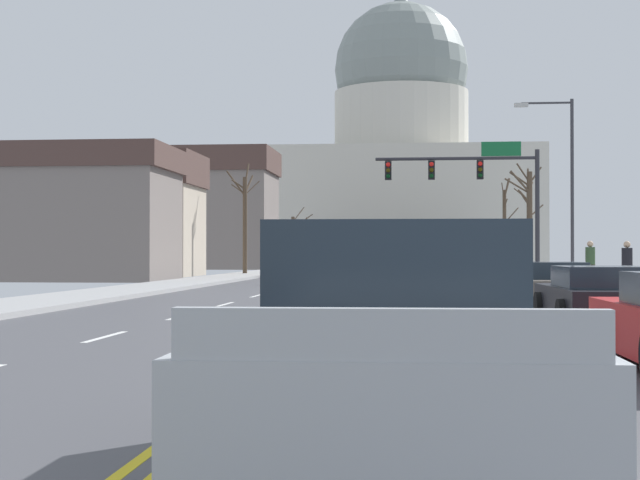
{
  "coord_description": "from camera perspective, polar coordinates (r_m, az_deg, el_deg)",
  "views": [
    {
      "loc": [
        1.8,
        -34.95,
        1.45
      ],
      "look_at": [
        -4.21,
        24.98,
        2.22
      ],
      "focal_mm": 54.16,
      "sensor_mm": 36.0,
      "label": 1
    }
  ],
  "objects": [
    {
      "name": "sedan_oncoming_02",
      "position": [
        78.34,
        3.1,
        -1.36
      ],
      "size": [
        2.2,
        4.34,
        1.25
      ],
      "color": "navy",
      "rests_on": "ground"
    },
    {
      "name": "pedestrian_00",
      "position": [
        32.58,
        17.69,
        -1.36
      ],
      "size": [
        0.35,
        0.34,
        1.67
      ],
      "color": "#4C4238",
      "rests_on": "ground"
    },
    {
      "name": "ground",
      "position": [
        35.02,
        2.78,
        -3.07
      ],
      "size": [
        20.0,
        180.0,
        0.2
      ],
      "color": "#48484D"
    },
    {
      "name": "sedan_near_03",
      "position": [
        24.33,
        13.29,
        -2.75
      ],
      "size": [
        2.08,
        4.73,
        1.21
      ],
      "color": "#6B6056",
      "rests_on": "ground"
    },
    {
      "name": "pedestrian_01",
      "position": [
        35.79,
        15.68,
        -1.27
      ],
      "size": [
        0.35,
        0.34,
        1.71
      ],
      "color": "#4C4238",
      "rests_on": "ground"
    },
    {
      "name": "sedan_near_01",
      "position": [
        37.15,
        5.93,
        -2.12
      ],
      "size": [
        1.99,
        4.53,
        1.14
      ],
      "color": "#B71414",
      "rests_on": "ground"
    },
    {
      "name": "flank_building_01",
      "position": [
        85.0,
        -6.77,
        1.85
      ],
      "size": [
        12.16,
        8.93,
        10.4
      ],
      "color": "slate",
      "rests_on": "ground"
    },
    {
      "name": "street_lamp_right",
      "position": [
        41.16,
        14.22,
        3.83
      ],
      "size": [
        2.41,
        0.24,
        7.65
      ],
      "color": "#333338",
      "rests_on": "ground"
    },
    {
      "name": "bare_tree_02",
      "position": [
        62.29,
        12.24,
        1.0
      ],
      "size": [
        1.95,
        2.19,
        6.54
      ],
      "color": "#4C3D2D",
      "rests_on": "ground"
    },
    {
      "name": "flank_building_02",
      "position": [
        51.51,
        -15.97,
        1.54
      ],
      "size": [
        13.41,
        6.7,
        6.84
      ],
      "color": "slate",
      "rests_on": "ground"
    },
    {
      "name": "bicycle_parked",
      "position": [
        29.86,
        17.21,
        -2.54
      ],
      "size": [
        0.12,
        1.77,
        0.85
      ],
      "color": "black",
      "rests_on": "ground"
    },
    {
      "name": "pickup_truck_near_06",
      "position": [
        6.77,
        4.48,
        -6.71
      ],
      "size": [
        2.3,
        5.32,
        1.67
      ],
      "color": "#ADB2B7",
      "rests_on": "ground"
    },
    {
      "name": "signal_gantry",
      "position": [
        47.43,
        9.31,
        3.51
      ],
      "size": [
        7.91,
        0.41,
        6.67
      ],
      "color": "#28282D",
      "rests_on": "ground"
    },
    {
      "name": "flank_building_00",
      "position": [
        59.91,
        -11.99,
        1.5
      ],
      "size": [
        10.3,
        6.29,
        7.42
      ],
      "color": "#B2A38E",
      "rests_on": "ground"
    },
    {
      "name": "sedan_near_02",
      "position": [
        31.56,
        6.04,
        -2.27
      ],
      "size": [
        2.01,
        4.6,
        1.25
      ],
      "color": "#9EA3A8",
      "rests_on": "ground"
    },
    {
      "name": "sedan_oncoming_01",
      "position": [
        68.26,
        2.9,
        -1.47
      ],
      "size": [
        2.07,
        4.58,
        1.19
      ],
      "color": "#6B6056",
      "rests_on": "ground"
    },
    {
      "name": "bare_tree_03",
      "position": [
        60.29,
        -4.47,
        1.33
      ],
      "size": [
        2.01,
        1.73,
        6.94
      ],
      "color": "#4C3D2D",
      "rests_on": "ground"
    },
    {
      "name": "bare_tree_01",
      "position": [
        76.94,
        -1.56,
        -0.0
      ],
      "size": [
        1.79,
        2.26,
        4.97
      ],
      "color": "#4C3D2D",
      "rests_on": "ground"
    },
    {
      "name": "bare_tree_04",
      "position": [
        55.83,
        12.25,
        1.26
      ],
      "size": [
        2.08,
        2.24,
        6.37
      ],
      "color": "#4C3D2D",
      "rests_on": "ground"
    },
    {
      "name": "capitol_building",
      "position": [
        114.63,
        4.82,
        4.75
      ],
      "size": [
        31.61,
        20.56,
        33.38
      ],
      "color": "beige",
      "rests_on": "ground"
    },
    {
      "name": "sedan_oncoming_00",
      "position": [
        56.15,
        -1.55,
        -1.59
      ],
      "size": [
        2.11,
        4.57,
        1.29
      ],
      "color": "black",
      "rests_on": "ground"
    },
    {
      "name": "sedan_near_04",
      "position": [
        18.77,
        16.15,
        -3.38
      ],
      "size": [
        2.0,
        4.62,
        1.19
      ],
      "color": "black",
      "rests_on": "ground"
    },
    {
      "name": "bare_tree_00",
      "position": [
        67.86,
        10.86,
        0.8
      ],
      "size": [
        1.22,
        2.25,
        6.52
      ],
      "color": "#4C3D2D",
      "rests_on": "ground"
    },
    {
      "name": "sedan_near_00",
      "position": [
        43.59,
        5.74,
        -1.88
      ],
      "size": [
        2.17,
        4.26,
        1.23
      ],
      "color": "navy",
      "rests_on": "ground"
    }
  ]
}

